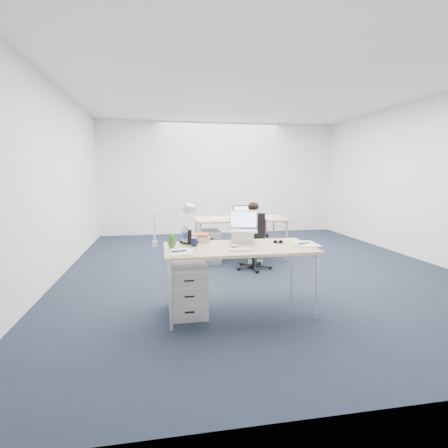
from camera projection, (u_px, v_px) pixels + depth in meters
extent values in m
plane|color=#19202D|center=(257.00, 267.00, 5.69)|extent=(7.00, 7.00, 0.00)
cube|color=silver|center=(220.00, 178.00, 8.90)|extent=(6.00, 0.02, 2.80)
cube|color=silver|center=(418.00, 192.00, 2.08)|extent=(6.00, 0.02, 2.80)
cube|color=silver|center=(54.00, 182.00, 4.96)|extent=(0.02, 7.00, 2.80)
cube|color=silver|center=(426.00, 180.00, 6.02)|extent=(0.02, 7.00, 2.80)
cube|color=white|center=(259.00, 88.00, 5.29)|extent=(6.00, 7.00, 0.01)
cube|color=tan|center=(239.00, 248.00, 3.77)|extent=(1.60, 0.80, 0.03)
cylinder|color=#B7BABC|center=(171.00, 296.00, 3.35)|extent=(0.04, 0.04, 0.70)
cylinder|color=#B7BABC|center=(317.00, 287.00, 3.62)|extent=(0.04, 0.04, 0.70)
cylinder|color=#B7BABC|center=(169.00, 275.00, 4.03)|extent=(0.04, 0.04, 0.70)
cylinder|color=#B7BABC|center=(292.00, 269.00, 4.30)|extent=(0.04, 0.04, 0.70)
cube|color=tan|center=(240.00, 219.00, 6.23)|extent=(1.60, 0.80, 0.03)
cylinder|color=#B7BABC|center=(201.00, 244.00, 5.80)|extent=(0.04, 0.04, 0.70)
cylinder|color=#B7BABC|center=(286.00, 241.00, 6.07)|extent=(0.04, 0.04, 0.70)
cylinder|color=#B7BABC|center=(196.00, 237.00, 6.49)|extent=(0.04, 0.04, 0.70)
cylinder|color=#B7BABC|center=(274.00, 235.00, 6.75)|extent=(0.04, 0.04, 0.70)
cylinder|color=black|center=(253.00, 255.00, 5.59)|extent=(0.04, 0.04, 0.36)
cube|color=black|center=(254.00, 244.00, 5.56)|extent=(0.50, 0.50, 0.06)
cube|color=black|center=(253.00, 228.00, 5.33)|extent=(0.37, 0.17, 0.45)
cube|color=red|center=(253.00, 227.00, 5.54)|extent=(0.36, 0.28, 0.44)
sphere|color=tan|center=(253.00, 208.00, 5.49)|extent=(0.17, 0.17, 0.17)
cube|color=#A2A4A7|center=(187.00, 289.00, 3.77)|extent=(0.40, 0.50, 0.55)
cube|color=#A2A4A7|center=(208.00, 246.00, 6.04)|extent=(0.40, 0.50, 0.55)
cube|color=white|center=(241.00, 250.00, 3.60)|extent=(0.26, 0.12, 0.01)
ellipsoid|color=white|center=(234.00, 246.00, 3.75)|extent=(0.09, 0.11, 0.03)
cylinder|color=#141D40|center=(194.00, 242.00, 3.79)|extent=(0.07, 0.07, 0.10)
cylinder|color=silver|center=(185.00, 233.00, 3.94)|extent=(0.09, 0.09, 0.24)
cube|color=silver|center=(200.00, 238.00, 4.04)|extent=(0.24, 0.21, 0.09)
cube|color=black|center=(190.00, 237.00, 3.87)|extent=(0.05, 0.03, 0.17)
cube|color=#F6E58E|center=(181.00, 252.00, 3.48)|extent=(0.26, 0.35, 0.01)
cube|color=#F6E58E|center=(305.00, 244.00, 3.88)|extent=(0.24, 0.34, 0.01)
cylinder|color=white|center=(249.00, 215.00, 6.36)|extent=(0.08, 0.08, 0.09)
cube|color=white|center=(211.00, 218.00, 6.22)|extent=(0.23, 0.32, 0.01)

